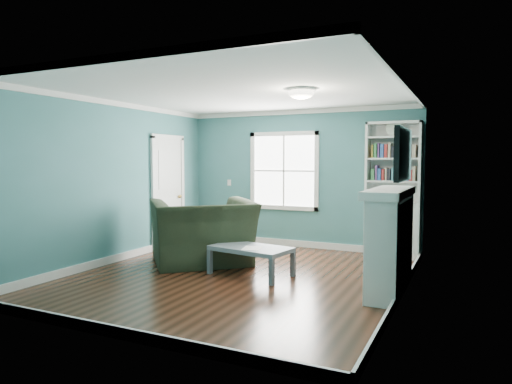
% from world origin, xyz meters
% --- Properties ---
extents(floor, '(5.00, 5.00, 0.00)m').
position_xyz_m(floor, '(0.00, 0.00, 0.00)').
color(floor, black).
rests_on(floor, ground).
extents(room_walls, '(5.00, 5.00, 5.00)m').
position_xyz_m(room_walls, '(0.00, 0.00, 1.58)').
color(room_walls, '#35716F').
rests_on(room_walls, ground).
extents(trim, '(4.50, 5.00, 2.60)m').
position_xyz_m(trim, '(0.00, 0.00, 1.24)').
color(trim, white).
rests_on(trim, ground).
extents(window, '(1.40, 0.06, 1.50)m').
position_xyz_m(window, '(-0.30, 2.49, 1.45)').
color(window, white).
rests_on(window, room_walls).
extents(bookshelf, '(0.90, 0.35, 2.31)m').
position_xyz_m(bookshelf, '(1.77, 2.30, 0.92)').
color(bookshelf, silver).
rests_on(bookshelf, ground).
extents(fireplace, '(0.44, 1.58, 1.30)m').
position_xyz_m(fireplace, '(2.08, 0.20, 0.64)').
color(fireplace, black).
rests_on(fireplace, ground).
extents(tv, '(0.06, 1.10, 0.65)m').
position_xyz_m(tv, '(2.20, 0.20, 1.72)').
color(tv, black).
rests_on(tv, fireplace).
extents(door, '(0.12, 0.98, 2.17)m').
position_xyz_m(door, '(-2.22, 1.40, 1.07)').
color(door, silver).
rests_on(door, ground).
extents(ceiling_fixture, '(0.38, 0.38, 0.15)m').
position_xyz_m(ceiling_fixture, '(0.90, 0.10, 2.55)').
color(ceiling_fixture, white).
rests_on(ceiling_fixture, room_walls).
extents(light_switch, '(0.08, 0.01, 0.12)m').
position_xyz_m(light_switch, '(-1.50, 2.48, 1.20)').
color(light_switch, white).
rests_on(light_switch, room_walls).
extents(recliner, '(1.83, 1.80, 1.36)m').
position_xyz_m(recliner, '(-0.89, 0.49, 0.68)').
color(recliner, black).
rests_on(recliner, ground).
extents(coffee_table, '(1.23, 0.80, 0.41)m').
position_xyz_m(coffee_table, '(0.13, 0.16, 0.36)').
color(coffee_table, '#535A64').
rests_on(coffee_table, ground).
extents(paper_sheet, '(0.32, 0.37, 0.00)m').
position_xyz_m(paper_sheet, '(0.20, 0.05, 0.42)').
color(paper_sheet, white).
rests_on(paper_sheet, coffee_table).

